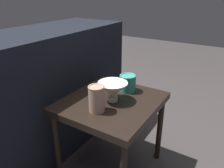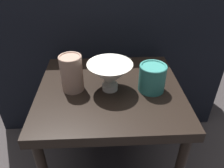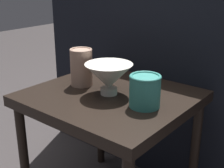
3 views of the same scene
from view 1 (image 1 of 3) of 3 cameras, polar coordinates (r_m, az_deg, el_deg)
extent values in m
plane|color=#383333|center=(1.60, -0.14, -20.76)|extent=(8.00, 8.00, 0.00)
cube|color=black|center=(1.30, -0.16, -5.00)|extent=(0.57, 0.53, 0.04)
cylinder|color=black|center=(1.55, 12.31, -11.62)|extent=(0.04, 0.04, 0.47)
cylinder|color=black|center=(1.41, -14.12, -15.88)|extent=(0.04, 0.04, 0.47)
cylinder|color=black|center=(1.72, -2.10, -7.17)|extent=(0.04, 0.04, 0.47)
cube|color=black|center=(1.66, -16.65, -1.69)|extent=(1.31, 0.50, 0.87)
cylinder|color=silver|center=(1.28, 0.27, -3.76)|extent=(0.06, 0.06, 0.02)
cone|color=silver|center=(1.26, 0.27, -1.45)|extent=(0.17, 0.17, 0.09)
cylinder|color=tan|center=(1.15, -4.21, -3.91)|extent=(0.09, 0.09, 0.14)
torus|color=tan|center=(1.12, -4.32, -0.71)|extent=(0.09, 0.09, 0.01)
cylinder|color=teal|center=(1.39, 4.11, 0.16)|extent=(0.10, 0.10, 0.10)
torus|color=teal|center=(1.37, 4.17, 2.16)|extent=(0.10, 0.10, 0.01)
camera|label=2|loc=(0.95, 39.65, 12.34)|focal=35.00mm
camera|label=3|loc=(1.66, 40.32, 11.98)|focal=50.00mm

